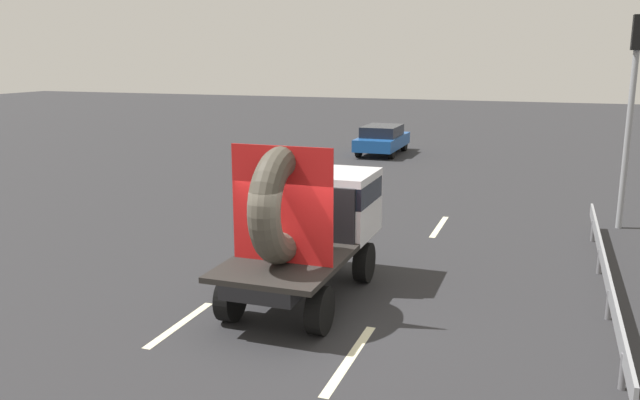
{
  "coord_description": "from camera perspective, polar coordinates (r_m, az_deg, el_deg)",
  "views": [
    {
      "loc": [
        4.0,
        -10.27,
        4.69
      ],
      "look_at": [
        -0.34,
        1.97,
        1.78
      ],
      "focal_mm": 36.46,
      "sensor_mm": 36.0,
      "label": 1
    }
  ],
  "objects": [
    {
      "name": "lane_dash_left_far",
      "position": [
        18.93,
        0.54,
        -1.71
      ],
      "size": [
        0.16,
        2.4,
        0.01
      ],
      "primitive_type": "cube",
      "rotation": [
        0.0,
        0.0,
        1.57
      ],
      "color": "beige",
      "rests_on": "ground_plane"
    },
    {
      "name": "distant_sedan",
      "position": [
        31.56,
        5.48,
        5.37
      ],
      "size": [
        1.82,
        4.24,
        1.38
      ],
      "color": "black",
      "rests_on": "ground_plane"
    },
    {
      "name": "flatbed_truck",
      "position": [
        12.86,
        -0.8,
        -1.43
      ],
      "size": [
        2.02,
        4.48,
        3.16
      ],
      "color": "black",
      "rests_on": "ground_plane"
    },
    {
      "name": "lane_dash_right_near",
      "position": [
        10.56,
        2.65,
        -13.73
      ],
      "size": [
        0.16,
        2.57,
        0.01
      ],
      "primitive_type": "cube",
      "rotation": [
        0.0,
        0.0,
        1.57
      ],
      "color": "beige",
      "rests_on": "ground_plane"
    },
    {
      "name": "ground_plane",
      "position": [
        11.97,
        -1.65,
        -10.45
      ],
      "size": [
        120.0,
        120.0,
        0.0
      ],
      "primitive_type": "plane",
      "color": "#28282B"
    },
    {
      "name": "traffic_light",
      "position": [
        19.31,
        25.74,
        8.54
      ],
      "size": [
        0.42,
        0.36,
        5.71
      ],
      "color": "gray",
      "rests_on": "ground_plane"
    },
    {
      "name": "lane_dash_right_far",
      "position": [
        18.45,
        10.43,
        -2.31
      ],
      "size": [
        0.16,
        2.38,
        0.01
      ],
      "primitive_type": "cube",
      "rotation": [
        0.0,
        0.0,
        1.57
      ],
      "color": "beige",
      "rests_on": "ground_plane"
    },
    {
      "name": "lane_dash_left_near",
      "position": [
        12.03,
        -12.18,
        -10.6
      ],
      "size": [
        0.16,
        2.11,
        0.01
      ],
      "primitive_type": "cube",
      "rotation": [
        0.0,
        0.0,
        1.57
      ],
      "color": "beige",
      "rests_on": "ground_plane"
    },
    {
      "name": "guardrail",
      "position": [
        14.16,
        23.73,
        -5.6
      ],
      "size": [
        0.1,
        10.72,
        0.71
      ],
      "color": "gray",
      "rests_on": "ground_plane"
    }
  ]
}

